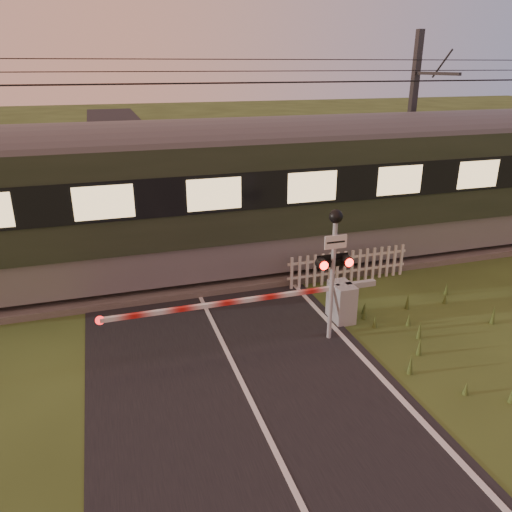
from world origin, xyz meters
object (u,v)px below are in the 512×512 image
object	(u,v)px
boom_gate	(328,301)
catenary_mast	(411,131)
crossing_signal	(334,253)
picket_fence	(348,266)

from	to	relation	value
boom_gate	catenary_mast	size ratio (longest dim) A/B	0.94
catenary_mast	crossing_signal	bearing A→B (deg)	-132.61
boom_gate	catenary_mast	world-z (taller)	catenary_mast
crossing_signal	picket_fence	distance (m)	3.78
catenary_mast	boom_gate	bearing A→B (deg)	-134.44
crossing_signal	boom_gate	bearing A→B (deg)	67.22
boom_gate	picket_fence	distance (m)	2.61
crossing_signal	picket_fence	xyz separation A→B (m)	(1.92, 2.80, -1.65)
boom_gate	crossing_signal	bearing A→B (deg)	-112.78
boom_gate	catenary_mast	distance (m)	9.20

